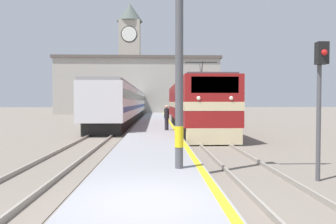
# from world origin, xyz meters

# --- Properties ---
(ground_plane) EXTENTS (200.00, 200.00, 0.00)m
(ground_plane) POSITION_xyz_m (0.00, 30.00, 0.00)
(ground_plane) COLOR #70665B
(platform) EXTENTS (3.14, 140.00, 0.30)m
(platform) POSITION_xyz_m (0.00, 25.00, 0.15)
(platform) COLOR gray
(platform) RESTS_ON ground
(rail_track_near) EXTENTS (2.84, 140.00, 0.16)m
(rail_track_near) POSITION_xyz_m (3.01, 25.00, 0.03)
(rail_track_near) COLOR #70665B
(rail_track_near) RESTS_ON ground
(rail_track_far) EXTENTS (2.83, 140.00, 0.16)m
(rail_track_far) POSITION_xyz_m (-3.30, 25.00, 0.03)
(rail_track_far) COLOR #70665B
(rail_track_far) RESTS_ON ground
(locomotive_train) EXTENTS (2.92, 19.83, 4.72)m
(locomotive_train) POSITION_xyz_m (3.01, 19.42, 1.92)
(locomotive_train) COLOR black
(locomotive_train) RESTS_ON ground
(passenger_train) EXTENTS (2.92, 37.16, 3.70)m
(passenger_train) POSITION_xyz_m (-3.30, 32.03, 2.00)
(passenger_train) COLOR black
(passenger_train) RESTS_ON ground
(catenary_mast) EXTENTS (2.50, 0.25, 7.87)m
(catenary_mast) POSITION_xyz_m (0.91, 3.04, 4.26)
(catenary_mast) COLOR #4C4C51
(catenary_mast) RESTS_ON platform
(person_on_platform) EXTENTS (0.34, 0.34, 1.67)m
(person_on_platform) POSITION_xyz_m (0.85, 15.54, 1.18)
(person_on_platform) COLOR #23232D
(person_on_platform) RESTS_ON platform
(clock_tower) EXTENTS (5.25, 5.25, 22.43)m
(clock_tower) POSITION_xyz_m (-5.25, 61.74, 12.04)
(clock_tower) COLOR #ADA393
(clock_tower) RESTS_ON ground
(station_building) EXTENTS (29.61, 9.75, 10.28)m
(station_building) POSITION_xyz_m (-3.14, 55.31, 5.16)
(station_building) COLOR #A8A399
(station_building) RESTS_ON ground
(signal_post) EXTENTS (0.30, 0.39, 3.80)m
(signal_post) POSITION_xyz_m (4.63, 2.57, 2.56)
(signal_post) COLOR #4C4C51
(signal_post) RESTS_ON ground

